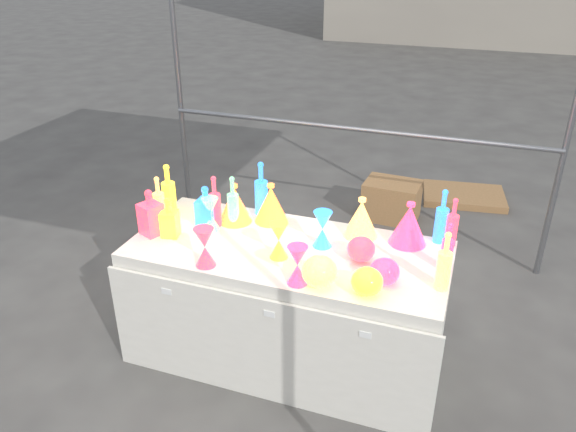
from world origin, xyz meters
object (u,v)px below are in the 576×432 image
(globe_0, at_px, (367,283))
(display_table, at_px, (287,303))
(cardboard_box_closed, at_px, (391,200))
(lampshade_0, at_px, (235,203))
(decanter_0, at_px, (169,217))
(hourglass_0, at_px, (205,247))
(bottle_0, at_px, (168,189))

(globe_0, bearing_deg, display_table, 150.63)
(cardboard_box_closed, distance_m, lampshade_0, 2.10)
(decanter_0, relative_size, lampshade_0, 0.99)
(decanter_0, xyz_separation_m, hourglass_0, (0.34, -0.23, -0.01))
(cardboard_box_closed, xyz_separation_m, bottle_0, (-1.12, -1.89, 0.74))
(bottle_0, relative_size, globe_0, 2.11)
(decanter_0, distance_m, globe_0, 1.23)
(display_table, distance_m, bottle_0, 1.02)
(lampshade_0, bearing_deg, globe_0, -23.40)
(bottle_0, relative_size, decanter_0, 1.34)
(decanter_0, xyz_separation_m, lampshade_0, (0.28, 0.30, 0.00))
(cardboard_box_closed, height_order, globe_0, globe_0)
(cardboard_box_closed, xyz_separation_m, globe_0, (0.25, -2.36, 0.64))
(cardboard_box_closed, bearing_deg, bottle_0, -116.94)
(cardboard_box_closed, relative_size, decanter_0, 1.97)
(decanter_0, distance_m, hourglass_0, 0.41)
(display_table, bearing_deg, hourglass_0, -138.21)
(hourglass_0, bearing_deg, lampshade_0, 97.02)
(decanter_0, bearing_deg, hourglass_0, -46.26)
(display_table, distance_m, hourglass_0, 0.68)
(decanter_0, xyz_separation_m, globe_0, (1.21, -0.20, -0.06))
(cardboard_box_closed, height_order, hourglass_0, hourglass_0)
(lampshade_0, bearing_deg, bottle_0, -170.61)
(globe_0, bearing_deg, decanter_0, 170.50)
(globe_0, xyz_separation_m, lampshade_0, (-0.93, 0.50, 0.06))
(lampshade_0, bearing_deg, decanter_0, -128.38)
(decanter_0, bearing_deg, lampshade_0, 33.98)
(display_table, height_order, bottle_0, bottle_0)
(display_table, xyz_separation_m, globe_0, (0.52, -0.29, 0.44))
(display_table, distance_m, lampshade_0, 0.68)
(hourglass_0, bearing_deg, cardboard_box_closed, 75.44)
(bottle_0, distance_m, decanter_0, 0.31)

